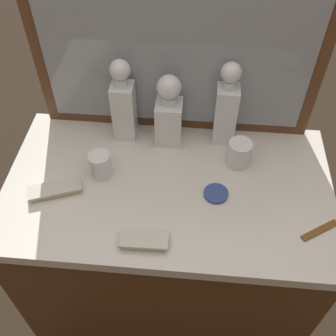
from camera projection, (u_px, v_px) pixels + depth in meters
ground_plane at (168, 299)px, 1.96m from camera, size 6.00×6.00×0.00m
dresser at (168, 253)px, 1.63m from camera, size 1.06×0.61×0.88m
dresser_mirror at (176, 48)px, 1.25m from camera, size 0.94×0.03×0.65m
crystal_decanter_center at (124, 107)px, 1.37m from camera, size 0.08×0.08×0.31m
crystal_decanter_far_left at (226, 111)px, 1.35m from camera, size 0.07×0.07×0.31m
crystal_decanter_left at (169, 116)px, 1.36m from camera, size 0.09×0.09×0.27m
crystal_tumbler_rear at (239, 154)px, 1.33m from camera, size 0.08×0.08×0.09m
crystal_tumbler_far_right at (101, 165)px, 1.30m from camera, size 0.07×0.07×0.09m
silver_brush_left at (55, 190)px, 1.27m from camera, size 0.18×0.11×0.02m
silver_brush_rear at (144, 240)px, 1.15m from camera, size 0.14×0.07×0.02m
porcelain_dish at (216, 194)px, 1.27m from camera, size 0.08×0.08×0.01m
tortoiseshell_comb at (320, 230)px, 1.18m from camera, size 0.12×0.09×0.01m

